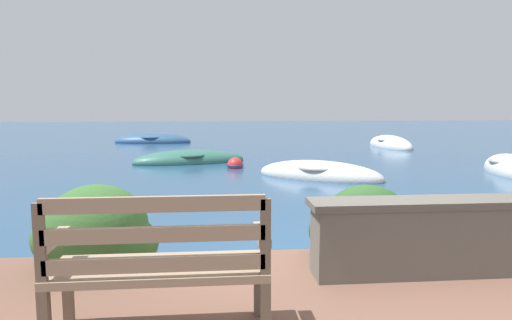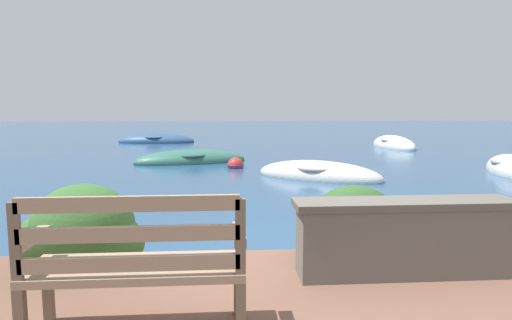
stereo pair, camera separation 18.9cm
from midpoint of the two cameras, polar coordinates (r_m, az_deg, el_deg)
ground_plane at (r=4.81m, az=10.43°, el=-13.30°), size 80.00×80.00×0.00m
park_bench at (r=2.92m, az=-12.93°, el=-12.34°), size 1.34×0.48×0.93m
stone_wall at (r=4.11m, az=19.22°, el=-9.09°), size 1.86×0.39×0.65m
hedge_clump_far_left at (r=4.28m, az=-19.73°, el=-8.50°), size 1.11×0.80×0.75m
hedge_clump_left at (r=4.41m, az=13.19°, el=-8.17°), size 1.02×0.74×0.70m
rowboat_nearest at (r=10.43m, az=8.35°, el=-1.90°), size 3.06×2.55×0.68m
rowboat_mid at (r=12.61m, az=29.76°, el=-1.17°), size 1.45×2.42×0.79m
rowboat_far at (r=13.11m, az=-7.77°, el=-0.08°), size 3.35×1.80×0.65m
rowboat_outer at (r=18.37m, az=17.11°, el=1.73°), size 1.26×2.98×0.81m
rowboat_distant at (r=20.20m, az=-12.10°, el=2.32°), size 3.39×1.56×0.71m
mooring_buoy at (r=11.91m, az=-2.13°, el=-0.66°), size 0.45×0.45×0.41m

